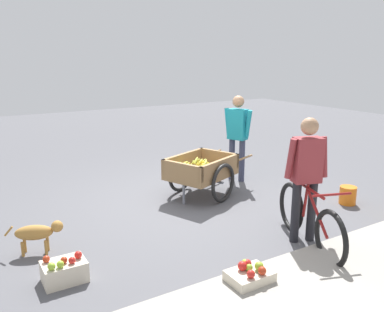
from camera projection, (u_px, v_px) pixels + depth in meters
The scene contains 9 objects.
ground_plane at pixel (186, 203), 6.47m from camera, with size 24.00×24.00×0.00m, color #56565B.
fruit_cart at pixel (201, 171), 6.67m from camera, with size 1.81×1.31×0.73m.
vendor_person at pixel (238, 130), 7.44m from camera, with size 0.31×0.58×1.61m.
bicycle at pixel (309, 219), 4.93m from camera, with size 0.67×1.59×0.85m.
cyclist_person at pixel (307, 169), 4.92m from camera, with size 0.50×0.30×1.59m.
dog at pixel (37, 232), 4.76m from camera, with size 0.64×0.33×0.40m.
plastic_bucket at pixel (348, 195), 6.40m from camera, with size 0.26×0.26×0.29m, color orange.
apple_crate at pixel (64, 271), 4.19m from camera, with size 0.44×0.32×0.30m.
mixed_fruit_crate at pixel (249, 280), 4.01m from camera, with size 0.44×0.32×0.32m.
Camera 1 is at (3.06, 5.27, 2.30)m, focal length 37.50 mm.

